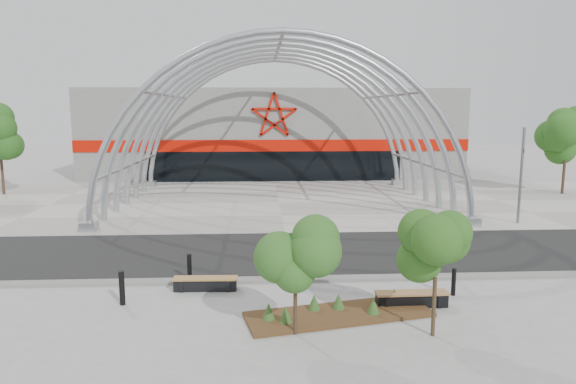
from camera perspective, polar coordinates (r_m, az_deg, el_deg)
The scene contains 18 objects.
ground at distance 19.20m, azimuth 0.65°, elevation -9.60°, with size 140.00×140.00×0.00m, color gray.
road at distance 22.53m, azimuth 0.07°, elevation -6.72°, with size 140.00×7.00×0.02m, color black.
forecourt at distance 34.22m, azimuth -1.04°, elevation -1.20°, with size 60.00×17.00×0.04m, color #9A948C.
kerb at distance 18.95m, azimuth 0.70°, elevation -9.68°, with size 60.00×0.50×0.12m, color slate.
arena_building at distance 51.65m, azimuth -1.77°, elevation 6.74°, with size 34.00×15.24×8.00m.
vault_canopy at distance 34.22m, azimuth -1.04°, elevation -1.20°, with size 20.80×15.80×20.36m.
planting_bed at distance 15.98m, azimuth 5.40°, elevation -13.07°, with size 5.87×2.92×0.59m.
signal_pole at distance 30.29m, azimuth 24.48°, elevation 1.82°, with size 0.35×0.73×5.24m.
street_tree_0 at distance 13.95m, azimuth 0.83°, elevation -6.05°, with size 1.54×1.54×3.51m.
street_tree_1 at distance 14.47m, azimuth 16.16°, elevation -6.63°, with size 1.37×1.37×3.25m.
bench_0 at distance 18.20m, azimuth -9.16°, elevation -10.05°, with size 2.21×0.55×0.46m.
bench_1 at distance 17.04m, azimuth 13.57°, elevation -11.52°, with size 2.31×0.54×0.48m.
bollard_0 at distance 17.43m, azimuth -17.97°, elevation -10.12°, with size 0.18×0.18×1.11m, color black.
bollard_1 at distance 19.16m, azimuth -10.89°, elevation -8.24°, with size 0.16×0.16×1.00m, color black.
bollard_2 at distance 18.05m, azimuth 1.33°, elevation -9.23°, with size 0.15×0.15×0.96m, color black.
bollard_3 at distance 19.12m, azimuth 3.88°, elevation -7.96°, with size 0.18×0.18×1.11m, color black.
bollard_4 at distance 18.30m, azimuth 17.93°, elevation -9.50°, with size 0.15×0.15×0.92m, color black.
bg_tree_1 at distance 42.45m, azimuth 28.58°, elevation 5.46°, with size 2.70×2.70×5.91m.
Camera 1 is at (-1.19, -18.14, 6.18)m, focal length 32.00 mm.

